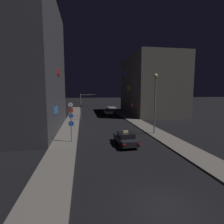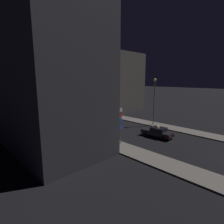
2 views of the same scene
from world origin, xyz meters
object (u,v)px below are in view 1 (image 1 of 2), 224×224
Objects in this scene: taxi at (125,138)px; sign_pole_left at (71,119)px; traffic_light_overhead at (87,100)px; far_car at (108,111)px; traffic_light_left_kerb at (81,109)px; street_lamp_near_block at (155,93)px.

sign_pole_left is at bearing 164.57° from taxi.
sign_pole_left is (-2.21, -20.03, -1.07)m from traffic_light_overhead.
far_car is 0.83× the size of traffic_light_overhead.
taxi is at bearing -73.96° from traffic_light_left_kerb.
traffic_light_overhead is 0.66× the size of street_lamp_near_block.
traffic_light_left_kerb is (-1.34, -3.90, -1.50)m from traffic_light_overhead.
far_car is 22.76m from street_lamp_near_block.
traffic_light_overhead reaches higher than taxi.
street_lamp_near_block is at bearing -53.50° from traffic_light_left_kerb.
sign_pole_left is (-0.87, -16.13, 0.43)m from traffic_light_left_kerb.
taxi is 0.84× the size of traffic_light_overhead.
street_lamp_near_block is at bearing 38.25° from taxi.
far_car is 25.64m from sign_pole_left.
traffic_light_overhead reaches higher than traffic_light_left_kerb.
far_car is 10.89m from traffic_light_left_kerb.
street_lamp_near_block is (5.08, 4.01, 5.01)m from taxi.
sign_pole_left is at bearing -107.89° from far_car.
traffic_light_overhead is (-5.64, -4.29, 3.14)m from far_car.
taxi reaches higher than far_car.
taxi is at bearing -141.75° from street_lamp_near_block.
street_lamp_near_block is at bearing 12.03° from sign_pole_left.
taxi is 26.04m from far_car.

